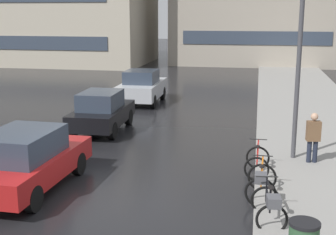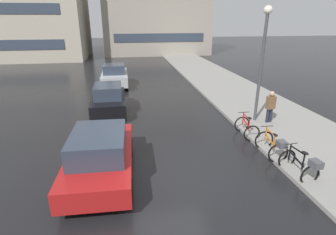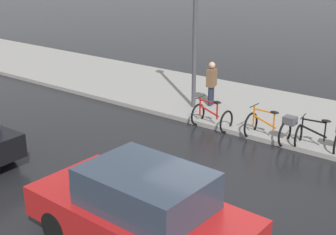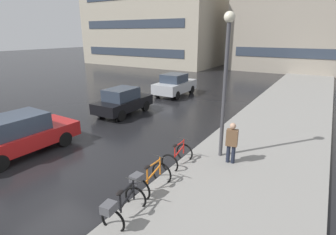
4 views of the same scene
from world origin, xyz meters
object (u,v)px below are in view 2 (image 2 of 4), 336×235
car_red (100,155)px  car_black (109,99)px  bicycle_second (273,145)px  bicycle_third (247,128)px  car_silver (115,76)px  pedestrian (270,106)px  bicycle_nearest (302,165)px  streetlamp (263,52)px

car_red → car_black: (-0.07, 6.31, -0.02)m
bicycle_second → bicycle_third: bearing=93.1°
car_black → car_silver: 5.97m
car_red → pedestrian: bearing=23.8°
bicycle_second → bicycle_nearest: bearing=-82.8°
pedestrian → car_red: bearing=-156.2°
streetlamp → car_black: bearing=160.1°
car_red → pedestrian: 8.29m
bicycle_nearest → streetlamp: streetlamp is taller
bicycle_third → pedestrian: bearing=33.3°
car_silver → streetlamp: 11.35m
pedestrian → car_black: bearing=158.9°
bicycle_nearest → bicycle_third: bearing=94.9°
bicycle_nearest → bicycle_third: (-0.29, 3.36, -0.10)m
bicycle_third → bicycle_nearest: bearing=-85.1°
bicycle_nearest → car_silver: 14.72m
car_black → car_red: bearing=-89.4°
car_silver → pedestrian: size_ratio=2.40×
bicycle_nearest → car_silver: car_silver is taller
bicycle_nearest → car_black: size_ratio=0.37×
bicycle_third → streetlamp: size_ratio=0.21×
streetlamp → bicycle_third: bearing=-127.4°
bicycle_second → car_silver: bearing=116.7°
bicycle_second → bicycle_third: bicycle_second is taller
bicycle_second → streetlamp: (0.99, 3.38, 2.92)m
bicycle_nearest → car_red: 6.35m
bicycle_second → bicycle_third: size_ratio=1.26×
car_black → pedestrian: bearing=-21.1°
bicycle_nearest → streetlamp: size_ratio=0.26×
car_black → streetlamp: streetlamp is taller
bicycle_third → car_silver: car_silver is taller
car_silver → bicycle_nearest: bearing=-65.1°
bicycle_third → car_red: 6.40m
bicycle_second → car_red: size_ratio=0.33×
car_red → bicycle_second: bearing=3.2°
bicycle_second → car_black: car_black is taller
streetlamp → bicycle_second: bearing=-106.3°
car_black → pedestrian: size_ratio=2.29×
bicycle_nearest → bicycle_second: bearing=97.2°
car_red → car_silver: 12.27m
car_black → car_silver: (0.13, 5.97, 0.04)m
car_silver → pedestrian: 11.67m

